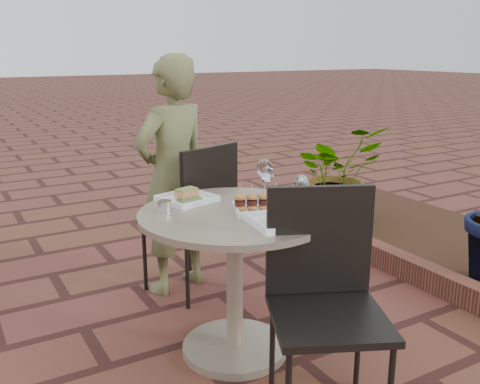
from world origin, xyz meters
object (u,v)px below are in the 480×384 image
cafe_table (235,261)px  chair_far (198,208)px  diner (173,177)px  chair_near (324,284)px  plate_tuna (281,220)px  plate_salmon (187,197)px  plate_sliders (258,205)px

cafe_table → chair_far: 0.70m
diner → chair_far: bearing=105.2°
chair_near → plate_tuna: bearing=120.5°
chair_far → diner: bearing=-77.6°
chair_near → diner: (-0.06, 1.37, 0.17)m
cafe_table → plate_tuna: (0.08, -0.26, 0.26)m
chair_near → chair_far: bearing=113.5°
cafe_table → chair_far: size_ratio=0.97×
diner → plate_salmon: bearing=57.8°
cafe_table → plate_sliders: plate_sliders is taller
plate_sliders → chair_far: bearing=86.6°
chair_far → chair_near: 1.22m
chair_far → plate_salmon: (-0.25, -0.41, 0.20)m
chair_near → plate_sliders: (-0.02, 0.48, 0.21)m
plate_sliders → plate_salmon: bearing=122.6°
cafe_table → plate_tuna: plate_tuna is taller
diner → plate_sliders: 0.90m
plate_salmon → plate_sliders: bearing=-57.4°
chair_far → plate_sliders: chair_far is taller
cafe_table → plate_sliders: size_ratio=3.20×
plate_tuna → cafe_table: bearing=107.5°
chair_far → plate_salmon: 0.53m
chair_far → chair_near: same height
chair_near → plate_salmon: size_ratio=3.24×
cafe_table → plate_tuna: size_ratio=3.11×
plate_salmon → chair_near: bearing=-74.3°
chair_near → diner: size_ratio=0.65×
chair_near → plate_tuna: 0.34m
chair_far → plate_salmon: size_ratio=3.24×
cafe_table → plate_salmon: bearing=113.3°
diner → plate_tuna: size_ratio=4.98×
cafe_table → chair_near: 0.55m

